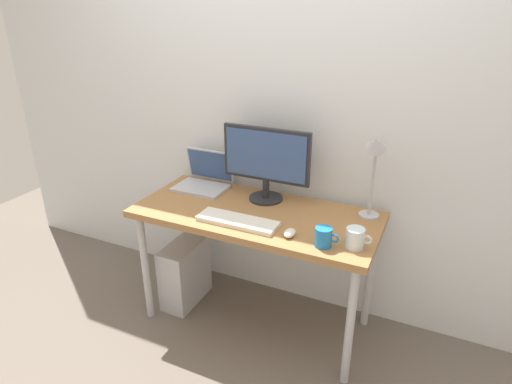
{
  "coord_description": "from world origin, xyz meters",
  "views": [
    {
      "loc": [
        0.91,
        -1.98,
        1.83
      ],
      "look_at": [
        0.0,
        0.0,
        0.87
      ],
      "focal_mm": 30.39,
      "sensor_mm": 36.0,
      "label": 1
    }
  ],
  "objects_px": {
    "glass_cup": "(355,238)",
    "computer_tower": "(185,273)",
    "monitor": "(266,160)",
    "laptop": "(205,178)",
    "desk": "(256,223)",
    "mouse": "(290,233)",
    "desk_lamp": "(375,157)",
    "keyboard": "(238,221)",
    "coffee_mug": "(324,237)"
  },
  "relations": [
    {
      "from": "laptop",
      "to": "keyboard",
      "type": "xyz_separation_m",
      "value": [
        0.41,
        -0.36,
        -0.05
      ]
    },
    {
      "from": "desk",
      "to": "desk_lamp",
      "type": "xyz_separation_m",
      "value": [
        0.58,
        0.17,
        0.43
      ]
    },
    {
      "from": "keyboard",
      "to": "computer_tower",
      "type": "xyz_separation_m",
      "value": [
        -0.47,
        0.15,
        -0.55
      ]
    },
    {
      "from": "keyboard",
      "to": "monitor",
      "type": "bearing_deg",
      "value": 87.61
    },
    {
      "from": "mouse",
      "to": "desk_lamp",
      "type": "bearing_deg",
      "value": 48.3
    },
    {
      "from": "coffee_mug",
      "to": "computer_tower",
      "type": "distance_m",
      "value": 1.14
    },
    {
      "from": "monitor",
      "to": "glass_cup",
      "type": "distance_m",
      "value": 0.72
    },
    {
      "from": "desk",
      "to": "laptop",
      "type": "relative_size",
      "value": 4.28
    },
    {
      "from": "laptop",
      "to": "computer_tower",
      "type": "relative_size",
      "value": 0.76
    },
    {
      "from": "desk",
      "to": "coffee_mug",
      "type": "distance_m",
      "value": 0.51
    },
    {
      "from": "desk",
      "to": "desk_lamp",
      "type": "bearing_deg",
      "value": 16.65
    },
    {
      "from": "keyboard",
      "to": "desk_lamp",
      "type": "bearing_deg",
      "value": 28.99
    },
    {
      "from": "desk",
      "to": "mouse",
      "type": "bearing_deg",
      "value": -33.7
    },
    {
      "from": "desk",
      "to": "coffee_mug",
      "type": "bearing_deg",
      "value": -24.3
    },
    {
      "from": "desk",
      "to": "monitor",
      "type": "bearing_deg",
      "value": 95.47
    },
    {
      "from": "monitor",
      "to": "laptop",
      "type": "xyz_separation_m",
      "value": [
        -0.43,
        0.02,
        -0.19
      ]
    },
    {
      "from": "monitor",
      "to": "laptop",
      "type": "relative_size",
      "value": 1.64
    },
    {
      "from": "laptop",
      "to": "mouse",
      "type": "height_order",
      "value": "laptop"
    },
    {
      "from": "monitor",
      "to": "mouse",
      "type": "relative_size",
      "value": 5.84
    },
    {
      "from": "keyboard",
      "to": "coffee_mug",
      "type": "xyz_separation_m",
      "value": [
        0.48,
        -0.04,
        0.04
      ]
    },
    {
      "from": "desk",
      "to": "mouse",
      "type": "distance_m",
      "value": 0.34
    },
    {
      "from": "desk",
      "to": "glass_cup",
      "type": "relative_size",
      "value": 10.98
    },
    {
      "from": "coffee_mug",
      "to": "monitor",
      "type": "bearing_deg",
      "value": 141.04
    },
    {
      "from": "glass_cup",
      "to": "desk",
      "type": "bearing_deg",
      "value": 165.55
    },
    {
      "from": "glass_cup",
      "to": "computer_tower",
      "type": "distance_m",
      "value": 1.25
    },
    {
      "from": "monitor",
      "to": "desk",
      "type": "bearing_deg",
      "value": -84.53
    },
    {
      "from": "computer_tower",
      "to": "glass_cup",
      "type": "bearing_deg",
      "value": -7.25
    },
    {
      "from": "desk",
      "to": "desk_lamp",
      "type": "relative_size",
      "value": 2.77
    },
    {
      "from": "monitor",
      "to": "mouse",
      "type": "distance_m",
      "value": 0.51
    },
    {
      "from": "laptop",
      "to": "monitor",
      "type": "bearing_deg",
      "value": -2.09
    },
    {
      "from": "desk",
      "to": "mouse",
      "type": "xyz_separation_m",
      "value": [
        0.27,
        -0.18,
        0.09
      ]
    },
    {
      "from": "desk_lamp",
      "to": "mouse",
      "type": "height_order",
      "value": "desk_lamp"
    },
    {
      "from": "mouse",
      "to": "coffee_mug",
      "type": "bearing_deg",
      "value": -7.4
    },
    {
      "from": "monitor",
      "to": "laptop",
      "type": "bearing_deg",
      "value": 177.91
    },
    {
      "from": "laptop",
      "to": "glass_cup",
      "type": "relative_size",
      "value": 2.56
    },
    {
      "from": "laptop",
      "to": "coffee_mug",
      "type": "bearing_deg",
      "value": -23.7
    },
    {
      "from": "monitor",
      "to": "coffee_mug",
      "type": "bearing_deg",
      "value": -38.96
    },
    {
      "from": "monitor",
      "to": "coffee_mug",
      "type": "xyz_separation_m",
      "value": [
        0.47,
        -0.38,
        -0.2
      ]
    },
    {
      "from": "glass_cup",
      "to": "mouse",
      "type": "bearing_deg",
      "value": -175.09
    },
    {
      "from": "laptop",
      "to": "keyboard",
      "type": "bearing_deg",
      "value": -40.68
    },
    {
      "from": "desk",
      "to": "monitor",
      "type": "height_order",
      "value": "monitor"
    },
    {
      "from": "desk",
      "to": "keyboard",
      "type": "height_order",
      "value": "keyboard"
    },
    {
      "from": "desk",
      "to": "computer_tower",
      "type": "xyz_separation_m",
      "value": [
        -0.5,
        -0.01,
        -0.47
      ]
    },
    {
      "from": "laptop",
      "to": "keyboard",
      "type": "height_order",
      "value": "laptop"
    },
    {
      "from": "keyboard",
      "to": "coffee_mug",
      "type": "relative_size",
      "value": 3.74
    },
    {
      "from": "desk",
      "to": "computer_tower",
      "type": "relative_size",
      "value": 3.26
    },
    {
      "from": "monitor",
      "to": "desk_lamp",
      "type": "xyz_separation_m",
      "value": [
        0.6,
        0.0,
        0.1
      ]
    },
    {
      "from": "desk",
      "to": "mouse",
      "type": "relative_size",
      "value": 15.22
    },
    {
      "from": "glass_cup",
      "to": "laptop",
      "type": "bearing_deg",
      "value": 161.73
    },
    {
      "from": "desk_lamp",
      "to": "glass_cup",
      "type": "height_order",
      "value": "desk_lamp"
    }
  ]
}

